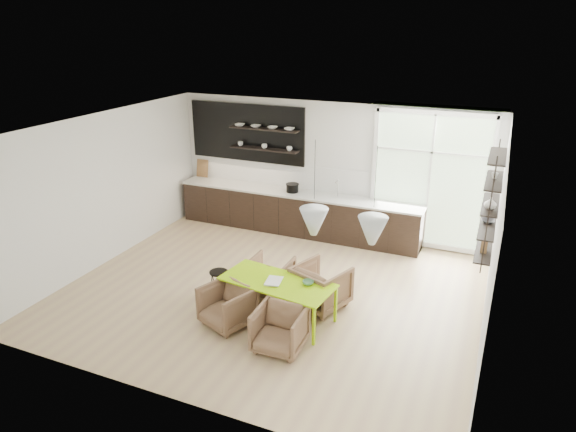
% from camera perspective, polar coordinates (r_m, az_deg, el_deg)
% --- Properties ---
extents(room, '(7.02, 6.01, 2.91)m').
position_cam_1_polar(room, '(9.31, 4.14, 1.96)').
color(room, tan).
rests_on(room, ground).
extents(kitchen_run, '(5.54, 0.69, 2.75)m').
position_cam_1_polar(kitchen_run, '(11.43, 0.62, 1.10)').
color(kitchen_run, black).
rests_on(kitchen_run, ground).
extents(right_shelving, '(0.26, 1.22, 1.90)m').
position_cam_1_polar(right_shelving, '(8.89, 21.52, 0.85)').
color(right_shelving, black).
rests_on(right_shelving, ground).
extents(dining_table, '(1.88, 1.04, 0.65)m').
position_cam_1_polar(dining_table, '(8.13, -1.22, -7.54)').
color(dining_table, '#99DA04').
rests_on(dining_table, ground).
extents(armchair_back_left, '(0.71, 0.73, 0.66)m').
position_cam_1_polar(armchair_back_left, '(8.96, -1.98, -6.69)').
color(armchair_back_left, brown).
rests_on(armchair_back_left, ground).
extents(armchair_back_right, '(1.02, 1.03, 0.74)m').
position_cam_1_polar(armchair_back_right, '(8.58, 3.69, -7.78)').
color(armchair_back_right, brown).
rests_on(armchair_back_right, ground).
extents(armchair_front_left, '(0.92, 0.94, 0.66)m').
position_cam_1_polar(armchair_front_left, '(8.15, -6.75, -9.87)').
color(armchair_front_left, brown).
rests_on(armchair_front_left, ground).
extents(armchair_front_right, '(0.71, 0.73, 0.65)m').
position_cam_1_polar(armchair_front_right, '(7.56, -0.94, -12.46)').
color(armchair_front_right, brown).
rests_on(armchair_front_right, ground).
extents(wire_stool, '(0.34, 0.34, 0.43)m').
position_cam_1_polar(wire_stool, '(9.03, -7.67, -7.02)').
color(wire_stool, black).
rests_on(wire_stool, ground).
extents(table_book, '(0.29, 0.36, 0.03)m').
position_cam_1_polar(table_book, '(8.11, -2.43, -7.16)').
color(table_book, white).
rests_on(table_book, dining_table).
extents(table_bowl, '(0.22, 0.22, 0.06)m').
position_cam_1_polar(table_bowl, '(8.02, 2.24, -7.41)').
color(table_bowl, '#4E8457').
rests_on(table_bowl, dining_table).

